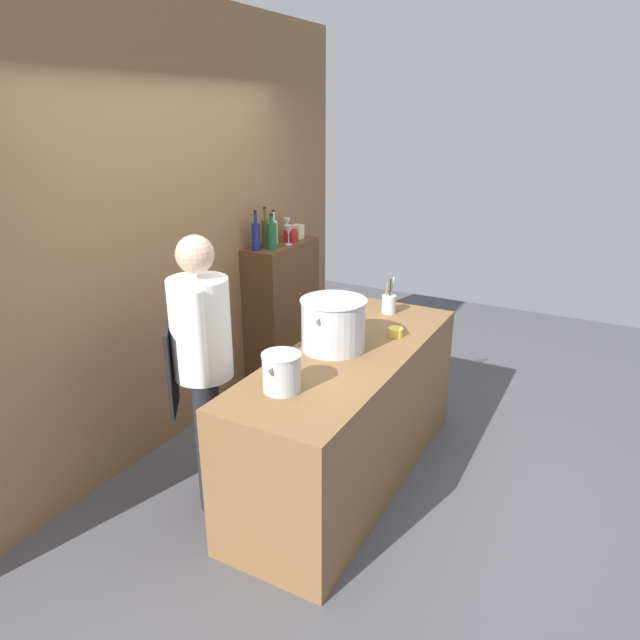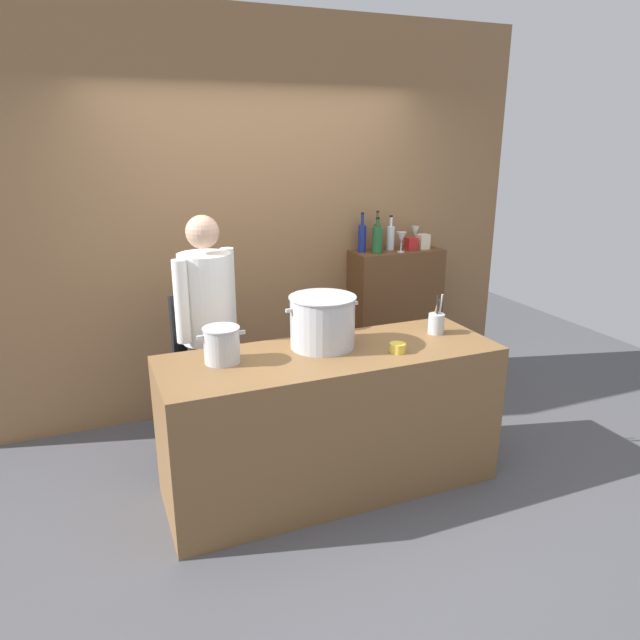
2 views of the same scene
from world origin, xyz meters
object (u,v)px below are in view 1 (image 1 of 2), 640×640
at_px(wine_glass_tall, 287,224).
at_px(spice_tin_red, 290,235).
at_px(butter_jar, 396,332).
at_px(wine_bottle_cobalt, 256,236).
at_px(stockpot_small, 282,372).
at_px(spice_tin_cream, 298,232).
at_px(wine_bottle_green, 272,235).
at_px(wine_glass_short, 288,231).
at_px(wine_bottle_clear, 274,232).
at_px(chef, 202,356).
at_px(wine_bottle_olive, 265,232).
at_px(stockpot_large, 333,324).
at_px(utensil_crock, 389,303).

distance_m(wine_glass_tall, spice_tin_red, 0.15).
xyz_separation_m(butter_jar, wine_bottle_cobalt, (0.43, 1.37, 0.41)).
bearing_deg(butter_jar, stockpot_small, 166.33).
relative_size(stockpot_small, butter_jar, 2.84).
relative_size(butter_jar, spice_tin_cream, 0.79).
xyz_separation_m(wine_bottle_green, wine_glass_short, (0.20, -0.03, 0.00)).
height_order(wine_bottle_clear, wine_glass_short, wine_bottle_clear).
xyz_separation_m(wine_bottle_clear, wine_glass_short, (0.03, -0.12, 0.01)).
xyz_separation_m(chef, spice_tin_cream, (1.93, 0.51, 0.32)).
relative_size(wine_bottle_olive, spice_tin_red, 3.25).
distance_m(wine_bottle_clear, wine_glass_tall, 0.25).
relative_size(butter_jar, wine_bottle_clear, 0.34).
distance_m(stockpot_small, wine_glass_tall, 2.29).
height_order(stockpot_large, butter_jar, stockpot_large).
bearing_deg(spice_tin_cream, stockpot_small, -151.50).
distance_m(chef, wine_glass_short, 1.79).
distance_m(stockpot_large, stockpot_small, 0.63).
distance_m(chef, wine_bottle_cobalt, 1.55).
bearing_deg(chef, wine_glass_tall, 161.40).
relative_size(stockpot_large, wine_glass_short, 2.83).
height_order(stockpot_large, wine_bottle_olive, wine_bottle_olive).
height_order(chef, spice_tin_cream, chef).
xyz_separation_m(wine_glass_short, spice_tin_cream, (0.24, 0.06, -0.06)).
distance_m(wine_bottle_cobalt, spice_tin_cream, 0.54).
xyz_separation_m(chef, utensil_crock, (1.37, -0.59, 0.00)).
height_order(butter_jar, wine_bottle_green, wine_bottle_green).
bearing_deg(wine_glass_tall, stockpot_small, -149.09).
xyz_separation_m(wine_bottle_cobalt, spice_tin_cream, (0.53, -0.06, -0.06)).
height_order(chef, butter_jar, chef).
distance_m(stockpot_small, wine_glass_short, 2.02).
bearing_deg(wine_glass_tall, wine_bottle_cobalt, -176.62).
bearing_deg(wine_bottle_green, chef, -162.02).
height_order(wine_glass_tall, spice_tin_red, wine_glass_tall).
bearing_deg(chef, wine_glass_short, 158.82).
xyz_separation_m(stockpot_small, wine_glass_short, (1.72, 1.01, 0.34)).
height_order(utensil_crock, spice_tin_cream, spice_tin_cream).
bearing_deg(spice_tin_cream, wine_glass_tall, 104.42).
distance_m(stockpot_small, wine_bottle_green, 1.87).
xyz_separation_m(utensil_crock, wine_bottle_clear, (0.29, 1.16, 0.36)).
xyz_separation_m(stockpot_small, spice_tin_cream, (1.96, 1.07, 0.28)).
relative_size(stockpot_large, butter_jar, 4.79).
relative_size(wine_glass_short, spice_tin_cream, 1.34).
height_order(butter_jar, wine_glass_short, wine_glass_short).
height_order(chef, wine_glass_short, chef).
bearing_deg(spice_tin_cream, chef, -165.26).
xyz_separation_m(chef, wine_bottle_cobalt, (1.40, 0.57, 0.38)).
distance_m(butter_jar, wine_bottle_cobalt, 1.50).
bearing_deg(spice_tin_cream, wine_bottle_clear, 166.06).
distance_m(stockpot_large, spice_tin_red, 1.63).
relative_size(wine_bottle_cobalt, spice_tin_cream, 2.62).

